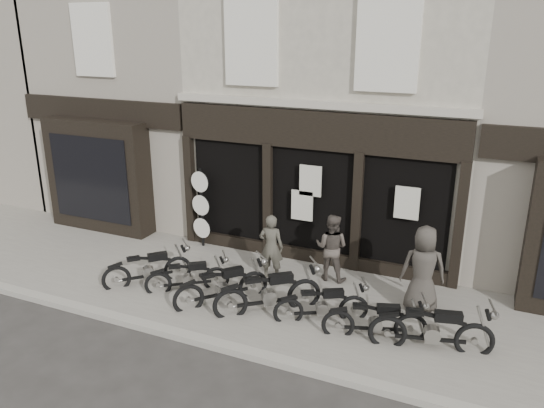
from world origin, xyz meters
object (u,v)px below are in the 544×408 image
at_px(motorcycle_3, 269,296).
at_px(advert_sign_post, 201,211).
at_px(motorcycle_2, 223,289).
at_px(motorcycle_5, 376,324).
at_px(man_centre, 332,247).
at_px(motorcycle_0, 149,271).
at_px(motorcycle_4, 322,308).
at_px(man_left, 271,247).
at_px(man_right, 423,269).
at_px(motorcycle_6, 432,333).
at_px(motorcycle_1, 189,279).

xyz_separation_m(motorcycle_3, advert_sign_post, (-3.05, 2.41, 0.66)).
bearing_deg(motorcycle_3, motorcycle_2, 143.68).
bearing_deg(motorcycle_5, man_centre, 109.11).
bearing_deg(advert_sign_post, motorcycle_0, -82.26).
distance_m(motorcycle_4, man_centre, 1.93).
relative_size(motorcycle_3, man_left, 1.23).
bearing_deg(man_right, motorcycle_4, 20.83).
xyz_separation_m(motorcycle_3, man_centre, (0.72, 1.91, 0.48)).
bearing_deg(motorcycle_6, motorcycle_0, 165.22).
distance_m(motorcycle_3, motorcycle_5, 2.25).
distance_m(motorcycle_6, advert_sign_post, 6.83).
xyz_separation_m(motorcycle_2, advert_sign_post, (-1.98, 2.47, 0.70)).
distance_m(motorcycle_1, motorcycle_5, 4.30).
distance_m(man_left, advert_sign_post, 2.68).
bearing_deg(motorcycle_6, motorcycle_1, 164.22).
height_order(motorcycle_4, advert_sign_post, advert_sign_post).
bearing_deg(motorcycle_5, motorcycle_0, 160.19).
bearing_deg(advert_sign_post, motorcycle_3, -30.13).
xyz_separation_m(motorcycle_1, man_left, (1.47, 1.27, 0.55)).
distance_m(motorcycle_1, motorcycle_6, 5.34).
xyz_separation_m(motorcycle_5, man_left, (-2.82, 1.46, 0.53)).
xyz_separation_m(motorcycle_1, man_right, (4.91, 1.16, 0.69)).
xyz_separation_m(man_left, man_centre, (1.29, 0.53, 0.01)).
xyz_separation_m(motorcycle_0, man_left, (2.49, 1.34, 0.52)).
bearing_deg(motorcycle_3, man_centre, 30.02).
xyz_separation_m(motorcycle_3, motorcycle_5, (2.25, -0.07, -0.06)).
xyz_separation_m(motorcycle_0, motorcycle_1, (1.02, 0.08, -0.03)).
relative_size(motorcycle_1, motorcycle_6, 0.74).
distance_m(motorcycle_1, man_left, 2.02).
height_order(motorcycle_0, advert_sign_post, advert_sign_post).
relative_size(motorcycle_0, motorcycle_3, 0.84).
bearing_deg(motorcycle_6, motorcycle_4, 161.71).
bearing_deg(man_left, motorcycle_4, 134.65).
bearing_deg(motorcycle_5, man_right, 46.89).
distance_m(motorcycle_2, man_centre, 2.71).
bearing_deg(man_centre, motorcycle_0, 27.25).
distance_m(motorcycle_2, man_left, 1.61).
height_order(motorcycle_4, motorcycle_6, motorcycle_6).
height_order(motorcycle_3, man_centre, man_centre).
height_order(motorcycle_4, man_centre, man_centre).
distance_m(motorcycle_3, motorcycle_6, 3.29).
bearing_deg(motorcycle_3, motorcycle_6, -40.42).
relative_size(motorcycle_2, advert_sign_post, 0.78).
height_order(man_left, man_centre, man_centre).
xyz_separation_m(motorcycle_4, man_right, (1.74, 1.17, 0.68)).
bearing_deg(motorcycle_3, motorcycle_5, -41.19).
relative_size(motorcycle_2, motorcycle_6, 0.80).
height_order(motorcycle_1, motorcycle_3, motorcycle_3).
height_order(motorcycle_3, advert_sign_post, advert_sign_post).
bearing_deg(man_right, motorcycle_3, 11.06).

